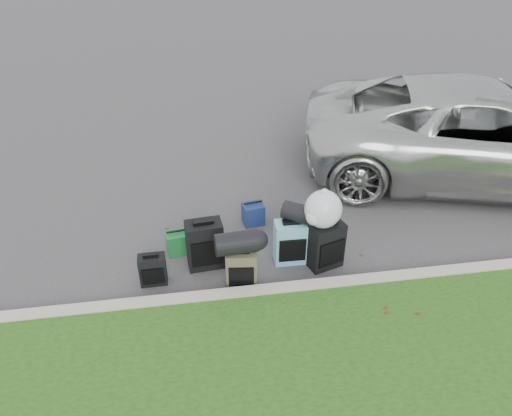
{
  "coord_description": "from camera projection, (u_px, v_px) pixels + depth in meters",
  "views": [
    {
      "loc": [
        -0.96,
        -5.5,
        4.41
      ],
      "look_at": [
        -0.1,
        0.2,
        0.55
      ],
      "focal_mm": 35.0,
      "sensor_mm": 36.0,
      "label": 1
    }
  ],
  "objects": [
    {
      "name": "trash_bag",
      "position": [
        323.0,
        209.0,
        6.27
      ],
      "size": [
        0.48,
        0.48,
        0.48
      ],
      "primitive_type": "sphere",
      "color": "silver",
      "rests_on": "suitcase_large_black_right"
    },
    {
      "name": "ground",
      "position": [
        265.0,
        247.0,
        7.09
      ],
      "size": [
        120.0,
        120.0,
        0.0
      ],
      "primitive_type": "plane",
      "color": "#383535",
      "rests_on": "ground"
    },
    {
      "name": "suv",
      "position": [
        482.0,
        132.0,
        8.35
      ],
      "size": [
        6.41,
        4.22,
        1.64
      ],
      "primitive_type": "imported",
      "rotation": [
        0.0,
        0.0,
        1.3
      ],
      "color": "#B7B7B2",
      "rests_on": "ground"
    },
    {
      "name": "suitcase_small_black",
      "position": [
        153.0,
        270.0,
        6.36
      ],
      "size": [
        0.34,
        0.19,
        0.43
      ],
      "primitive_type": "cube",
      "rotation": [
        0.0,
        0.0,
        0.02
      ],
      "color": "black",
      "rests_on": "ground"
    },
    {
      "name": "duffel_left",
      "position": [
        237.0,
        243.0,
        6.08
      ],
      "size": [
        0.54,
        0.32,
        0.28
      ],
      "primitive_type": "cylinder",
      "rotation": [
        0.0,
        1.57,
        0.06
      ],
      "color": "black",
      "rests_on": "suitcase_olive"
    },
    {
      "name": "suitcase_large_black_left",
      "position": [
        205.0,
        245.0,
        6.59
      ],
      "size": [
        0.5,
        0.33,
        0.69
      ],
      "primitive_type": "cube",
      "rotation": [
        0.0,
        0.0,
        0.09
      ],
      "color": "black",
      "rests_on": "ground"
    },
    {
      "name": "curb",
      "position": [
        278.0,
        292.0,
        6.23
      ],
      "size": [
        120.0,
        0.18,
        0.15
      ],
      "primitive_type": "cube",
      "color": "#9E937F",
      "rests_on": "ground"
    },
    {
      "name": "suitcase_olive",
      "position": [
        241.0,
        268.0,
        6.31
      ],
      "size": [
        0.41,
        0.29,
        0.53
      ],
      "primitive_type": "cube",
      "rotation": [
        0.0,
        0.0,
        -0.12
      ],
      "color": "#3F3C29",
      "rests_on": "ground"
    },
    {
      "name": "duffel_right",
      "position": [
        300.0,
        213.0,
        6.48
      ],
      "size": [
        0.51,
        0.46,
        0.25
      ],
      "primitive_type": "cylinder",
      "rotation": [
        0.0,
        1.57,
        -0.6
      ],
      "color": "black",
      "rests_on": "suitcase_teal"
    },
    {
      "name": "suitcase_teal",
      "position": [
        291.0,
        242.0,
        6.68
      ],
      "size": [
        0.44,
        0.27,
        0.62
      ],
      "primitive_type": "cube",
      "rotation": [
        0.0,
        0.0,
        -0.02
      ],
      "color": "teal",
      "rests_on": "ground"
    },
    {
      "name": "suitcase_large_black_right",
      "position": [
        326.0,
        245.0,
        6.59
      ],
      "size": [
        0.5,
        0.39,
        0.67
      ],
      "primitive_type": "cube",
      "rotation": [
        0.0,
        0.0,
        0.31
      ],
      "color": "black",
      "rests_on": "ground"
    },
    {
      "name": "tote_green",
      "position": [
        177.0,
        243.0,
        6.92
      ],
      "size": [
        0.3,
        0.26,
        0.32
      ],
      "primitive_type": "cube",
      "rotation": [
        0.0,
        0.0,
        0.13
      ],
      "color": "#17682A",
      "rests_on": "ground"
    },
    {
      "name": "tote_navy",
      "position": [
        253.0,
        214.0,
        7.49
      ],
      "size": [
        0.34,
        0.28,
        0.33
      ],
      "primitive_type": "cube",
      "rotation": [
        0.0,
        0.0,
        0.15
      ],
      "color": "navy",
      "rests_on": "ground"
    }
  ]
}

